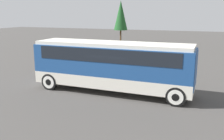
{
  "coord_description": "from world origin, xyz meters",
  "views": [
    {
      "loc": [
        5.7,
        -14.34,
        4.97
      ],
      "look_at": [
        0.0,
        0.0,
        1.44
      ],
      "focal_mm": 40.0,
      "sensor_mm": 36.0,
      "label": 1
    }
  ],
  "objects": [
    {
      "name": "tour_bus",
      "position": [
        0.1,
        -0.0,
        1.93
      ],
      "size": [
        10.1,
        2.52,
        3.2
      ],
      "color": "silver",
      "rests_on": "ground_plane"
    },
    {
      "name": "parked_car_near",
      "position": [
        -1.04,
        4.92,
        0.69
      ],
      "size": [
        4.53,
        1.86,
        1.38
      ],
      "color": "#BCBCC1",
      "rests_on": "ground_plane"
    },
    {
      "name": "ground_plane",
      "position": [
        0.0,
        0.0,
        0.0
      ],
      "size": [
        120.0,
        120.0,
        0.0
      ],
      "primitive_type": "plane",
      "color": "#423F3D"
    },
    {
      "name": "tree_left",
      "position": [
        -9.02,
        26.77,
        4.58
      ],
      "size": [
        2.32,
        2.32,
        7.1
      ],
      "color": "brown",
      "rests_on": "ground_plane"
    },
    {
      "name": "parked_car_mid",
      "position": [
        -5.15,
        6.02,
        0.73
      ],
      "size": [
        4.21,
        1.84,
        1.49
      ],
      "color": "black",
      "rests_on": "ground_plane"
    }
  ]
}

